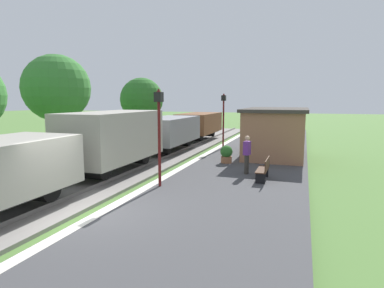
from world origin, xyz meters
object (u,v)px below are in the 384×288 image
person_waiting (247,153)px  tree_trackside_far (57,88)px  freight_train (144,137)px  bench_near_hut (264,169)px  lamp_post_near (159,119)px  tree_field_left (142,99)px  station_hut (276,132)px  lamp_post_far (224,111)px  potted_planter (226,154)px

person_waiting → tree_trackside_far: bearing=-5.5°
freight_train → bench_near_hut: bearing=-21.8°
lamp_post_near → freight_train: bearing=122.9°
tree_trackside_far → tree_field_left: size_ratio=1.19×
freight_train → person_waiting: (6.00, -1.81, -0.30)m
station_hut → lamp_post_far: bearing=152.3°
freight_train → lamp_post_far: lamp_post_far is taller
tree_field_left → lamp_post_far: bearing=-30.9°
bench_near_hut → lamp_post_far: (-3.66, 8.09, 2.08)m
lamp_post_near → tree_trackside_far: size_ratio=0.57×
lamp_post_near → tree_field_left: (-8.88, 15.63, 0.73)m
freight_train → station_hut: (6.80, 3.47, 0.17)m
lamp_post_far → person_waiting: bearing=-68.7°
potted_planter → lamp_post_far: 5.55m
lamp_post_far → bench_near_hut: bearing=-65.7°
potted_planter → lamp_post_near: lamp_post_near is taller
station_hut → tree_trackside_far: (-14.18, -1.61, 2.63)m
person_waiting → bench_near_hut: bearing=143.0°
freight_train → potted_planter: freight_train is taller
station_hut → tree_trackside_far: 14.52m
bench_near_hut → person_waiting: person_waiting is taller
tree_trackside_far → potted_planter: bearing=-7.0°
lamp_post_near → tree_field_left: bearing=119.6°
tree_field_left → tree_trackside_far: bearing=-101.0°
potted_planter → lamp_post_near: size_ratio=0.25×
station_hut → bench_near_hut: (0.07, -6.21, -0.93)m
station_hut → lamp_post_far: lamp_post_far is taller
freight_train → tree_field_left: bearing=118.0°
tree_field_left → potted_planter: bearing=-45.1°
freight_train → bench_near_hut: size_ratio=17.33×
bench_near_hut → station_hut: bearing=90.6°
lamp_post_far → tree_trackside_far: tree_trackside_far is taller
lamp_post_near → lamp_post_far: (0.00, 10.31, 0.00)m
lamp_post_near → lamp_post_far: 10.31m
bench_near_hut → tree_trackside_far: size_ratio=0.23×
station_hut → potted_planter: bearing=-125.8°
bench_near_hut → potted_planter: 3.88m
freight_train → tree_trackside_far: size_ratio=4.00×
station_hut → tree_trackside_far: size_ratio=0.89×
bench_near_hut → tree_field_left: 18.58m
freight_train → lamp_post_far: 6.38m
bench_near_hut → person_waiting: size_ratio=0.88×
lamp_post_near → lamp_post_far: same height
lamp_post_near → lamp_post_far: size_ratio=1.00×
lamp_post_far → station_hut: bearing=-27.7°
station_hut → lamp_post_near: (-3.59, -8.43, 1.15)m
freight_train → lamp_post_near: 6.05m
station_hut → potted_planter: 3.91m
lamp_post_far → tree_field_left: size_ratio=0.67×
freight_train → lamp_post_near: bearing=-57.1°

